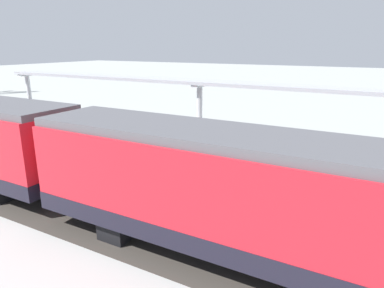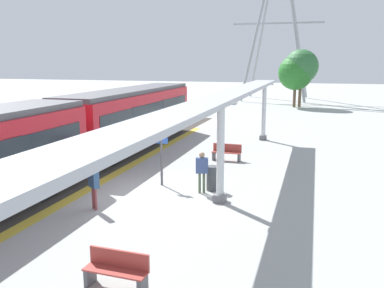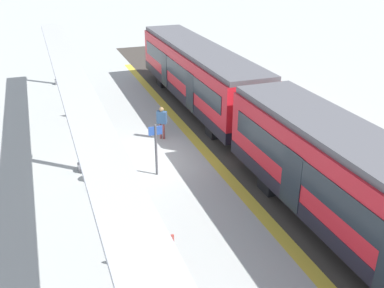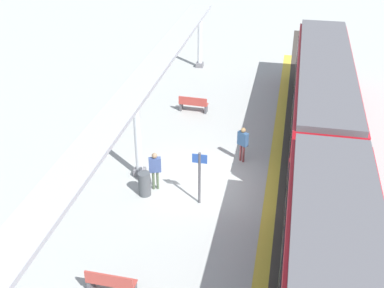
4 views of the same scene
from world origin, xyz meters
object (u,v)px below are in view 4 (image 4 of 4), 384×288
bench_near_end (193,104)px  passenger_waiting_near_edge (243,141)px  train_near_carriage (322,94)px  passenger_by_the_benches (155,167)px  canopy_pillar_nearest (200,38)px  bench_mid_platform (111,283)px  canopy_pillar_second (138,135)px  trash_bin (144,184)px  platform_info_sign (199,173)px

bench_near_end → passenger_waiting_near_edge: size_ratio=0.93×
train_near_carriage → passenger_by_the_benches: (6.38, 6.69, -0.81)m
canopy_pillar_nearest → bench_near_end: bearing=98.1°
bench_mid_platform → passenger_by_the_benches: bearing=-88.1°
canopy_pillar_nearest → canopy_pillar_second: (0.00, 13.05, 0.00)m
canopy_pillar_nearest → bench_mid_platform: canopy_pillar_nearest is taller
trash_bin → passenger_by_the_benches: size_ratio=0.60×
canopy_pillar_nearest → platform_info_sign: 14.72m
canopy_pillar_nearest → trash_bin: size_ratio=3.76×
trash_bin → passenger_by_the_benches: bearing=-123.0°
passenger_by_the_benches → passenger_waiting_near_edge: bearing=-137.6°
trash_bin → passenger_waiting_near_edge: passenger_waiting_near_edge is taller
canopy_pillar_second → trash_bin: bearing=114.7°
bench_mid_platform → trash_bin: 5.22m
passenger_by_the_benches → bench_near_end: bearing=-90.2°
bench_mid_platform → train_near_carriage: bearing=-116.6°
bench_near_end → canopy_pillar_second: bearing=81.7°
platform_info_sign → passenger_waiting_near_edge: size_ratio=1.35×
canopy_pillar_second → platform_info_sign: (-2.79, 1.39, -0.55)m
canopy_pillar_nearest → bench_near_end: 6.82m
bench_mid_platform → bench_near_end: bearing=-89.3°
canopy_pillar_nearest → passenger_waiting_near_edge: canopy_pillar_nearest is taller
passenger_waiting_near_edge → passenger_by_the_benches: (3.10, 2.83, 0.01)m
train_near_carriage → bench_near_end: size_ratio=9.08×
passenger_waiting_near_edge → passenger_by_the_benches: bearing=42.4°
canopy_pillar_second → train_near_carriage: bearing=-141.2°
passenger_waiting_near_edge → canopy_pillar_second: bearing=26.5°
canopy_pillar_second → passenger_by_the_benches: (-0.92, 0.83, -0.86)m
bench_near_end → passenger_waiting_near_edge: passenger_waiting_near_edge is taller
canopy_pillar_second → passenger_by_the_benches: 1.50m
canopy_pillar_nearest → bench_near_end: (-0.94, 6.60, -1.44)m
train_near_carriage → canopy_pillar_nearest: (7.30, -7.19, 0.05)m
trash_bin → bench_mid_platform: bearing=95.5°
bench_near_end → bench_mid_platform: 12.96m
bench_near_end → trash_bin: size_ratio=1.54×
canopy_pillar_nearest → passenger_waiting_near_edge: (-4.02, 11.05, -0.87)m
train_near_carriage → bench_near_end: 6.54m
canopy_pillar_nearest → passenger_by_the_benches: (-0.92, 13.88, -0.86)m
train_near_carriage → platform_info_sign: bearing=58.2°
trash_bin → passenger_waiting_near_edge: 4.78m
bench_mid_platform → trash_bin: bearing=-84.5°
bench_mid_platform → passenger_by_the_benches: (0.19, -5.68, 0.58)m
train_near_carriage → platform_info_sign: (4.51, 7.25, -0.50)m
bench_mid_platform → platform_info_sign: bearing=-108.2°
bench_near_end → passenger_by_the_benches: 7.31m
canopy_pillar_second → bench_mid_platform: bearing=99.6°
canopy_pillar_second → platform_info_sign: bearing=153.5°
bench_mid_platform → canopy_pillar_nearest: bearing=-86.8°
train_near_carriage → passenger_waiting_near_edge: train_near_carriage is taller
canopy_pillar_nearest → passenger_by_the_benches: bearing=93.8°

